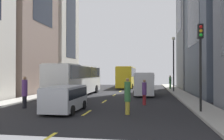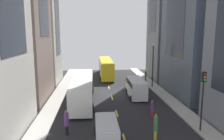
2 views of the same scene
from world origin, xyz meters
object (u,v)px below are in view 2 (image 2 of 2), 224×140
pedestrian_walking_far (67,122)px  delivery_van_white (136,86)px  city_bus_white (83,87)px  pedestrian_waiting_curb (156,126)px  car_silver_0 (107,128)px  traffic_light_near_corner (203,90)px  streetcar_yellow (106,66)px  pedestrian_crossing_near (152,109)px  pedestrian_crossing_mid (146,75)px

pedestrian_walking_far → delivery_van_white: bearing=4.7°
city_bus_white → pedestrian_waiting_curb: size_ratio=5.86×
car_silver_0 → traffic_light_near_corner: 9.10m
car_silver_0 → streetcar_yellow: bearing=86.7°
delivery_van_white → pedestrian_waiting_curb: (-0.83, -12.40, -0.35)m
city_bus_white → pedestrian_waiting_curb: city_bus_white is taller
pedestrian_crossing_near → pedestrian_waiting_curb: size_ratio=0.91×
delivery_van_white → pedestrian_walking_far: bearing=-127.4°
pedestrian_walking_far → pedestrian_waiting_curb: bearing=-58.6°
pedestrian_walking_far → city_bus_white: bearing=36.2°
streetcar_yellow → pedestrian_waiting_curb: 28.01m
pedestrian_walking_far → pedestrian_waiting_curb: 7.69m
city_bus_white → streetcar_yellow: 17.52m
streetcar_yellow → pedestrian_crossing_near: size_ratio=6.60×
car_silver_0 → delivery_van_white: bearing=67.7°
pedestrian_crossing_mid → traffic_light_near_corner: size_ratio=0.37×
car_silver_0 → pedestrian_waiting_curb: (4.11, -0.33, 0.18)m
city_bus_white → pedestrian_crossing_mid: city_bus_white is taller
pedestrian_crossing_near → traffic_light_near_corner: bearing=148.3°
car_silver_0 → pedestrian_crossing_mid: (8.64, 21.36, 0.25)m
pedestrian_walking_far → pedestrian_waiting_curb: size_ratio=1.03×
car_silver_0 → pedestrian_walking_far: bearing=162.4°
city_bus_white → pedestrian_crossing_mid: bearing=44.4°
city_bus_white → pedestrian_crossing_near: bearing=-40.4°
city_bus_white → traffic_light_near_corner: traffic_light_near_corner is taller
pedestrian_crossing_mid → pedestrian_walking_far: size_ratio=0.89×
pedestrian_walking_far → streetcar_yellow: bearing=31.4°
streetcar_yellow → pedestrian_crossing_mid: bearing=-41.2°
car_silver_0 → pedestrian_crossing_mid: bearing=68.0°
city_bus_white → delivery_van_white: (7.41, 1.57, -0.50)m
pedestrian_crossing_mid → city_bus_white: bearing=-170.7°
city_bus_white → pedestrian_walking_far: bearing=-95.9°
car_silver_0 → city_bus_white: bearing=103.3°
pedestrian_crossing_mid → pedestrian_walking_far: bearing=-155.9°
streetcar_yellow → delivery_van_white: (3.37, -15.48, -0.61)m
city_bus_white → car_silver_0: size_ratio=3.17×
streetcar_yellow → pedestrian_walking_far: 26.94m
pedestrian_crossing_mid → streetcar_yellow: bearing=103.8°
streetcar_yellow → pedestrian_crossing_mid: (7.06, -6.18, -0.89)m
pedestrian_walking_far → pedestrian_waiting_curb: pedestrian_walking_far is taller
delivery_van_white → car_silver_0: size_ratio=1.42×
pedestrian_crossing_mid → traffic_light_near_corner: (-0.06, -20.76, 2.72)m
streetcar_yellow → pedestrian_crossing_near: (3.48, -23.46, -1.06)m
pedestrian_crossing_mid → pedestrian_waiting_curb: 22.16m
pedestrian_waiting_curb → streetcar_yellow: bearing=3.6°
pedestrian_walking_far → traffic_light_near_corner: bearing=-50.3°
city_bus_white → car_silver_0: bearing=-76.7°
delivery_van_white → traffic_light_near_corner: bearing=-72.4°
city_bus_white → car_silver_0: (2.47, -10.50, -1.02)m
city_bus_white → delivery_van_white: bearing=12.0°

